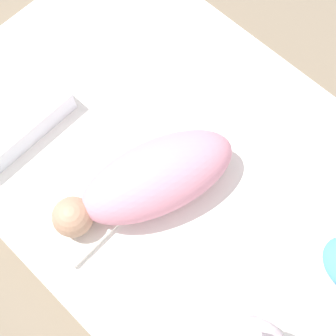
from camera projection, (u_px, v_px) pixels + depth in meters
name	position (u px, v px, depth m)	size (l,w,h in m)	color
ground_plane	(176.00, 180.00, 1.42)	(12.00, 12.00, 0.00)	#7A6B56
bed_mattress	(176.00, 172.00, 1.36)	(1.43, 0.94, 0.14)	white
burp_cloth	(78.00, 219.00, 1.22)	(0.18, 0.19, 0.02)	white
swaddled_baby	(152.00, 180.00, 1.19)	(0.33, 0.50, 0.16)	pink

